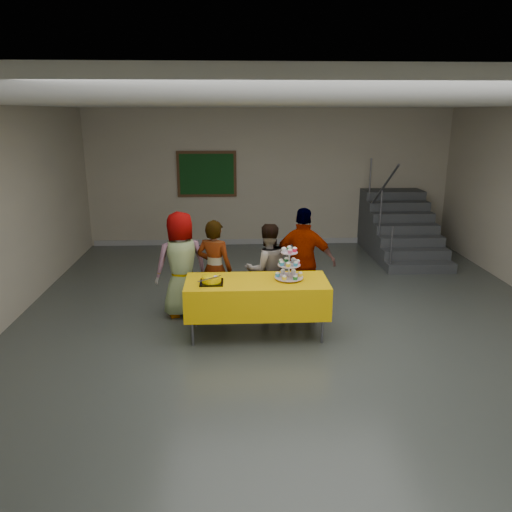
% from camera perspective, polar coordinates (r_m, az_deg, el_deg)
% --- Properties ---
extents(room_shell, '(10.00, 10.04, 3.02)m').
position_cam_1_polar(room_shell, '(6.18, 4.99, 8.88)').
color(room_shell, '#4C514C').
rests_on(room_shell, ground).
extents(bake_table, '(1.88, 0.78, 0.77)m').
position_cam_1_polar(bake_table, '(6.64, 0.08, -4.58)').
color(bake_table, '#595960').
rests_on(bake_table, ground).
extents(cupcake_stand, '(0.38, 0.38, 0.44)m').
position_cam_1_polar(cupcake_stand, '(6.58, 3.80, -1.18)').
color(cupcake_stand, silver).
rests_on(cupcake_stand, bake_table).
extents(bear_cake, '(0.32, 0.36, 0.12)m').
position_cam_1_polar(bear_cake, '(6.48, -5.11, -2.61)').
color(bear_cake, black).
rests_on(bear_cake, bake_table).
extents(schoolchild_a, '(0.88, 0.72, 1.55)m').
position_cam_1_polar(schoolchild_a, '(7.32, -8.53, -0.96)').
color(schoolchild_a, slate).
rests_on(schoolchild_a, ground).
extents(schoolchild_b, '(0.62, 0.51, 1.45)m').
position_cam_1_polar(schoolchild_b, '(7.22, -4.76, -1.50)').
color(schoolchild_b, slate).
rests_on(schoolchild_b, ground).
extents(schoolchild_c, '(0.76, 0.64, 1.37)m').
position_cam_1_polar(schoolchild_c, '(7.31, 1.30, -1.54)').
color(schoolchild_c, slate).
rests_on(schoolchild_c, ground).
extents(schoolchild_d, '(1.00, 0.62, 1.60)m').
position_cam_1_polar(schoolchild_d, '(7.33, 5.47, -0.65)').
color(schoolchild_d, slate).
rests_on(schoolchild_d, ground).
extents(staircase, '(1.30, 2.40, 2.04)m').
position_cam_1_polar(staircase, '(11.05, 15.94, 2.85)').
color(staircase, '#424447').
rests_on(staircase, ground).
extents(noticeboard, '(1.30, 0.05, 1.00)m').
position_cam_1_polar(noticeboard, '(11.11, -5.65, 9.30)').
color(noticeboard, '#472B16').
rests_on(noticeboard, ground).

